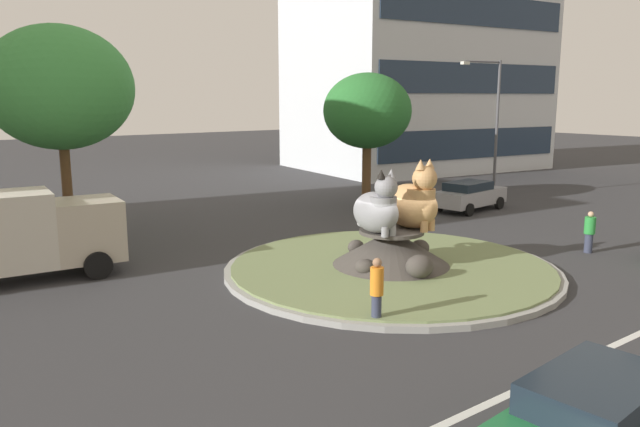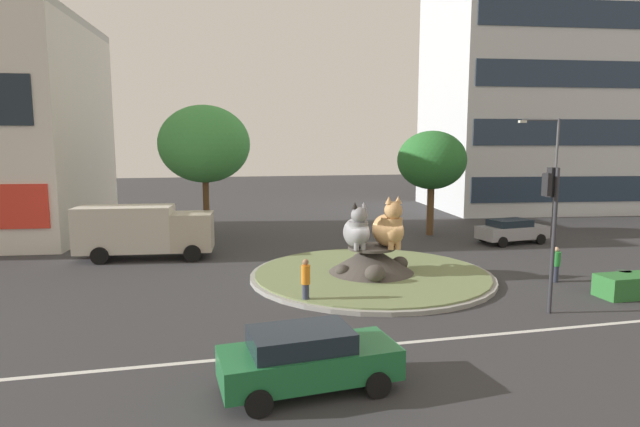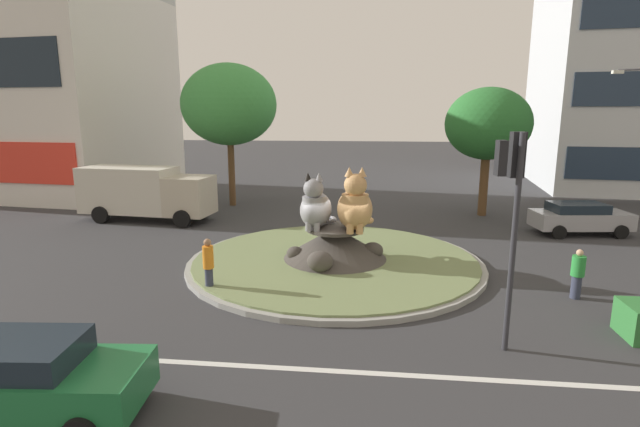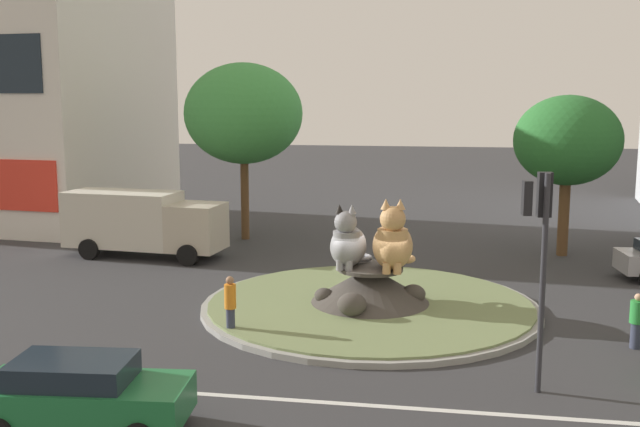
{
  "view_description": "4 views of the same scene",
  "coord_description": "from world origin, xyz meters",
  "px_view_note": "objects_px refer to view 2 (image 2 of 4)",
  "views": [
    {
      "loc": [
        -13.92,
        -14.49,
        5.76
      ],
      "look_at": [
        -1.52,
        1.94,
        1.87
      ],
      "focal_mm": 34.5,
      "sensor_mm": 36.0,
      "label": 1
    },
    {
      "loc": [
        -7.43,
        -21.76,
        6.02
      ],
      "look_at": [
        -2.34,
        0.38,
        2.99
      ],
      "focal_mm": 28.49,
      "sensor_mm": 36.0,
      "label": 2
    },
    {
      "loc": [
        1.37,
        -17.57,
        5.7
      ],
      "look_at": [
        -0.64,
        0.56,
        1.85
      ],
      "focal_mm": 26.99,
      "sensor_mm": 36.0,
      "label": 3
    },
    {
      "loc": [
        2.37,
        -23.93,
        7.03
      ],
      "look_at": [
        -2.08,
        2.35,
        2.79
      ],
      "focal_mm": 41.97,
      "sensor_mm": 36.0,
      "label": 4
    }
  ],
  "objects_px": {
    "cat_statue_grey": "(357,231)",
    "cat_statue_calico": "(389,228)",
    "litter_bin": "(623,282)",
    "office_tower": "(536,32)",
    "sedan_on_far_lane": "(512,230)",
    "broadleaf_tree_behind_island": "(432,161)",
    "pedestrian_green_shirt": "(556,264)",
    "hatchback_near_shophouse": "(307,358)",
    "streetlight_arm": "(551,168)",
    "pedestrian_orange_shirt": "(306,281)",
    "traffic_light_mast": "(552,208)",
    "second_tree_near_tower": "(204,144)",
    "delivery_box_truck": "(143,230)"
  },
  "relations": [
    {
      "from": "office_tower",
      "to": "second_tree_near_tower",
      "type": "bearing_deg",
      "value": -153.82
    },
    {
      "from": "traffic_light_mast",
      "to": "hatchback_near_shophouse",
      "type": "distance_m",
      "value": 10.81
    },
    {
      "from": "cat_statue_grey",
      "to": "second_tree_near_tower",
      "type": "relative_size",
      "value": 0.26
    },
    {
      "from": "pedestrian_orange_shirt",
      "to": "broadleaf_tree_behind_island",
      "type": "bearing_deg",
      "value": 63.49
    },
    {
      "from": "streetlight_arm",
      "to": "cat_statue_grey",
      "type": "bearing_deg",
      "value": 39.89
    },
    {
      "from": "cat_statue_calico",
      "to": "office_tower",
      "type": "xyz_separation_m",
      "value": [
        22.84,
        22.36,
        14.37
      ]
    },
    {
      "from": "cat_statue_grey",
      "to": "sedan_on_far_lane",
      "type": "relative_size",
      "value": 0.49
    },
    {
      "from": "second_tree_near_tower",
      "to": "streetlight_arm",
      "type": "bearing_deg",
      "value": -8.84
    },
    {
      "from": "pedestrian_green_shirt",
      "to": "cat_statue_calico",
      "type": "bearing_deg",
      "value": 135.07
    },
    {
      "from": "broadleaf_tree_behind_island",
      "to": "pedestrian_orange_shirt",
      "type": "bearing_deg",
      "value": -130.4
    },
    {
      "from": "sedan_on_far_lane",
      "to": "litter_bin",
      "type": "xyz_separation_m",
      "value": [
        -1.78,
        -10.57,
        -0.36
      ]
    },
    {
      "from": "second_tree_near_tower",
      "to": "sedan_on_far_lane",
      "type": "height_order",
      "value": "second_tree_near_tower"
    },
    {
      "from": "sedan_on_far_lane",
      "to": "litter_bin",
      "type": "bearing_deg",
      "value": -106.37
    },
    {
      "from": "cat_statue_grey",
      "to": "office_tower",
      "type": "relative_size",
      "value": 0.07
    },
    {
      "from": "broadleaf_tree_behind_island",
      "to": "pedestrian_orange_shirt",
      "type": "relative_size",
      "value": 3.91
    },
    {
      "from": "traffic_light_mast",
      "to": "pedestrian_green_shirt",
      "type": "bearing_deg",
      "value": -48.08
    },
    {
      "from": "pedestrian_green_shirt",
      "to": "delivery_box_truck",
      "type": "distance_m",
      "value": 20.5
    },
    {
      "from": "hatchback_near_shophouse",
      "to": "streetlight_arm",
      "type": "bearing_deg",
      "value": 36.41
    },
    {
      "from": "traffic_light_mast",
      "to": "sedan_on_far_lane",
      "type": "relative_size",
      "value": 1.17
    },
    {
      "from": "litter_bin",
      "to": "sedan_on_far_lane",
      "type": "bearing_deg",
      "value": 80.44
    },
    {
      "from": "traffic_light_mast",
      "to": "pedestrian_green_shirt",
      "type": "distance_m",
      "value": 5.67
    },
    {
      "from": "pedestrian_orange_shirt",
      "to": "pedestrian_green_shirt",
      "type": "distance_m",
      "value": 11.54
    },
    {
      "from": "office_tower",
      "to": "sedan_on_far_lane",
      "type": "distance_m",
      "value": 25.86
    },
    {
      "from": "streetlight_arm",
      "to": "delivery_box_truck",
      "type": "height_order",
      "value": "streetlight_arm"
    },
    {
      "from": "cat_statue_calico",
      "to": "delivery_box_truck",
      "type": "distance_m",
      "value": 13.23
    },
    {
      "from": "cat_statue_calico",
      "to": "litter_bin",
      "type": "height_order",
      "value": "cat_statue_calico"
    },
    {
      "from": "office_tower",
      "to": "hatchback_near_shophouse",
      "type": "relative_size",
      "value": 7.37
    },
    {
      "from": "traffic_light_mast",
      "to": "delivery_box_truck",
      "type": "height_order",
      "value": "traffic_light_mast"
    },
    {
      "from": "broadleaf_tree_behind_island",
      "to": "pedestrian_orange_shirt",
      "type": "height_order",
      "value": "broadleaf_tree_behind_island"
    },
    {
      "from": "broadleaf_tree_behind_island",
      "to": "litter_bin",
      "type": "distance_m",
      "value": 15.35
    },
    {
      "from": "cat_statue_calico",
      "to": "litter_bin",
      "type": "bearing_deg",
      "value": 59.66
    },
    {
      "from": "pedestrian_green_shirt",
      "to": "litter_bin",
      "type": "relative_size",
      "value": 1.76
    },
    {
      "from": "cat_statue_grey",
      "to": "cat_statue_calico",
      "type": "xyz_separation_m",
      "value": [
        1.48,
        -0.15,
        0.09
      ]
    },
    {
      "from": "cat_statue_grey",
      "to": "cat_statue_calico",
      "type": "bearing_deg",
      "value": 87.63
    },
    {
      "from": "cat_statue_calico",
      "to": "hatchback_near_shophouse",
      "type": "height_order",
      "value": "cat_statue_calico"
    },
    {
      "from": "second_tree_near_tower",
      "to": "cat_statue_grey",
      "type": "bearing_deg",
      "value": -59.77
    },
    {
      "from": "broadleaf_tree_behind_island",
      "to": "second_tree_near_tower",
      "type": "xyz_separation_m",
      "value": [
        -14.84,
        1.33,
        1.07
      ]
    },
    {
      "from": "pedestrian_orange_shirt",
      "to": "litter_bin",
      "type": "height_order",
      "value": "pedestrian_orange_shirt"
    },
    {
      "from": "cat_statue_grey",
      "to": "office_tower",
      "type": "distance_m",
      "value": 35.97
    },
    {
      "from": "office_tower",
      "to": "sedan_on_far_lane",
      "type": "xyz_separation_m",
      "value": [
        -12.41,
        -16.21,
        -15.88
      ]
    },
    {
      "from": "cat_statue_calico",
      "to": "sedan_on_far_lane",
      "type": "xyz_separation_m",
      "value": [
        10.43,
        6.15,
        -1.51
      ]
    },
    {
      "from": "office_tower",
      "to": "litter_bin",
      "type": "bearing_deg",
      "value": -111.21
    },
    {
      "from": "cat_statue_grey",
      "to": "broadleaf_tree_behind_island",
      "type": "distance_m",
      "value": 13.24
    },
    {
      "from": "pedestrian_green_shirt",
      "to": "sedan_on_far_lane",
      "type": "distance_m",
      "value": 9.17
    },
    {
      "from": "streetlight_arm",
      "to": "pedestrian_orange_shirt",
      "type": "distance_m",
      "value": 22.22
    },
    {
      "from": "streetlight_arm",
      "to": "litter_bin",
      "type": "height_order",
      "value": "streetlight_arm"
    },
    {
      "from": "traffic_light_mast",
      "to": "streetlight_arm",
      "type": "height_order",
      "value": "streetlight_arm"
    },
    {
      "from": "office_tower",
      "to": "pedestrian_green_shirt",
      "type": "height_order",
      "value": "office_tower"
    },
    {
      "from": "hatchback_near_shophouse",
      "to": "litter_bin",
      "type": "height_order",
      "value": "hatchback_near_shophouse"
    },
    {
      "from": "cat_statue_grey",
      "to": "hatchback_near_shophouse",
      "type": "bearing_deg",
      "value": -20.14
    }
  ]
}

